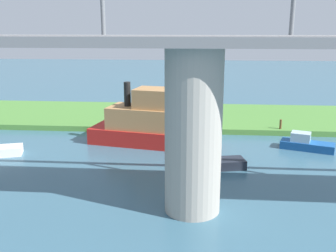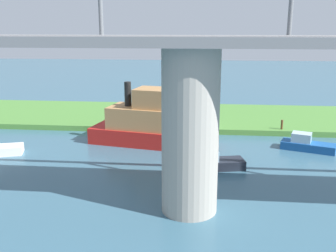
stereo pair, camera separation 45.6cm
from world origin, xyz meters
The scene contains 9 objects.
ground_plane centered at (0.00, 0.00, 0.00)m, with size 160.00×160.00×0.00m, color #386075.
grassy_bank centered at (0.00, -6.00, 0.25)m, with size 80.00×12.00×0.50m, color #4C8438.
bridge_pylon centered at (-0.83, 15.16, 4.31)m, with size 2.94×2.94×8.63m, color #9E998E.
bridge_span centered at (-0.83, 15.14, 9.12)m, with size 69.54×4.30×3.25m.
person_on_bank centered at (4.98, -3.35, 1.20)m, with size 0.49×0.49×1.39m.
mooring_post centered at (-8.50, -0.66, 0.93)m, with size 0.20×0.20×0.86m, color brown.
pontoon_yellow centered at (2.55, 3.41, 1.90)m, with size 10.51×5.24×5.14m.
riverboat_paddlewheel centered at (-2.14, 8.77, 0.49)m, with size 4.34×2.31×1.37m.
motorboat_red centered at (-9.63, 3.81, 0.49)m, with size 4.32×2.75×1.36m.
Camera 1 is at (-1.14, 34.38, 9.58)m, focal length 41.65 mm.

